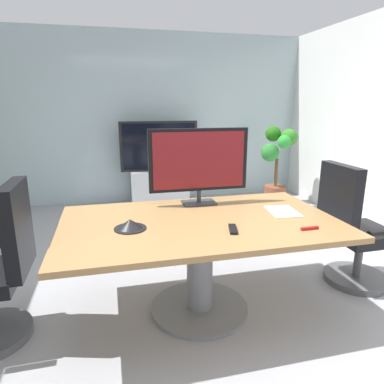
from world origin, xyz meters
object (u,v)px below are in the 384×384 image
Objects in this scene: tv_monitor at (199,162)px; conference_phone at (130,225)px; wall_display_unit at (160,177)px; office_chair_right at (352,235)px; remote_control at (233,229)px; conference_table at (200,243)px; potted_plant at (277,162)px.

conference_phone is at bearing -141.96° from tv_monitor.
wall_display_unit is (0.03, 2.54, -0.66)m from tv_monitor.
office_chair_right is 6.41× the size of remote_control.
potted_plant reaches higher than conference_table.
remote_control is at bearing -56.98° from conference_table.
office_chair_right is at bearing 4.39° from conference_phone.
conference_phone is (-0.64, -3.02, 0.33)m from wall_display_unit.
conference_phone is (-0.61, -0.48, -0.33)m from tv_monitor.
conference_phone is at bearing -101.94° from wall_display_unit.
conference_table is 1.64× the size of potted_plant.
conference_table is 0.36m from remote_control.
conference_table is 3.14m from potted_plant.
conference_phone is at bearing 94.51° from office_chair_right.
potted_plant is (0.50, 2.40, 0.23)m from office_chair_right.
conference_table is 0.69m from tv_monitor.
conference_phone is (-1.92, -0.15, 0.32)m from office_chair_right.
remote_control is at bearing -122.40° from potted_plant.
potted_plant reaches higher than conference_phone.
wall_display_unit is (-1.28, 2.87, -0.01)m from office_chair_right.
tv_monitor is at bearing 76.62° from conference_table.
wall_display_unit reaches higher than potted_plant.
conference_phone reaches higher than conference_table.
wall_display_unit is 3.22m from remote_control.
tv_monitor is 0.64× the size of wall_display_unit.
conference_phone is at bearing 179.32° from remote_control.
tv_monitor reaches higher than conference_phone.
potted_plant is 3.25m from remote_control.
tv_monitor reaches higher than remote_control.
conference_phone is at bearing -133.43° from potted_plant.
tv_monitor reaches higher than office_chair_right.
remote_control is at bearing -84.50° from tv_monitor.
remote_control reaches higher than conference_table.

